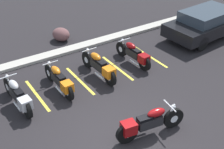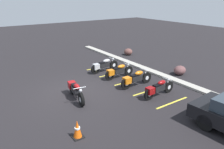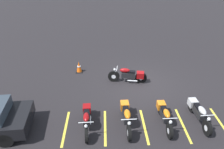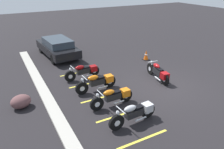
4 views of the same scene
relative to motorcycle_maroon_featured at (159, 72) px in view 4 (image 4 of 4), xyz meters
name	(u,v)px [view 4 (image 4 of 4)]	position (x,y,z in m)	size (l,w,h in m)	color
ground	(162,86)	(-0.68, 0.26, -0.45)	(60.00, 60.00, 0.00)	black
motorcycle_maroon_featured	(159,72)	(0.00, 0.00, 0.00)	(2.15, 0.69, 0.85)	black
parked_bike_0	(135,113)	(-2.60, 3.27, -0.01)	(0.59, 2.11, 0.83)	black
parked_bike_1	(114,97)	(-1.11, 3.38, -0.02)	(0.58, 2.06, 0.81)	black
parked_bike_2	(98,82)	(0.49, 3.39, 0.00)	(0.61, 2.17, 0.85)	black
parked_bike_3	(84,71)	(2.13, 3.48, -0.02)	(0.57, 2.05, 0.81)	black
car_black	(58,47)	(6.48, 3.73, 0.23)	(4.42, 2.11, 1.29)	black
concrete_curb	(56,114)	(-0.68, 5.86, -0.39)	(18.00, 0.50, 0.12)	#A8A399
landscape_rock_1	(21,101)	(0.63, 6.99, -0.16)	(0.86, 0.71, 0.58)	brown
traffic_cone	(146,55)	(2.90, -1.32, -0.13)	(0.40, 0.40, 0.68)	black
stall_line_0	(143,139)	(-3.55, 3.56, -0.45)	(0.10, 2.10, 0.00)	gold
stall_line_1	(119,115)	(-1.91, 3.56, -0.45)	(0.10, 2.10, 0.00)	gold
stall_line_2	(102,97)	(-0.26, 3.56, -0.45)	(0.10, 2.10, 0.00)	gold
stall_line_3	(88,84)	(1.38, 3.56, -0.45)	(0.10, 2.10, 0.00)	gold
stall_line_4	(78,73)	(3.03, 3.56, -0.45)	(0.10, 2.10, 0.00)	gold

